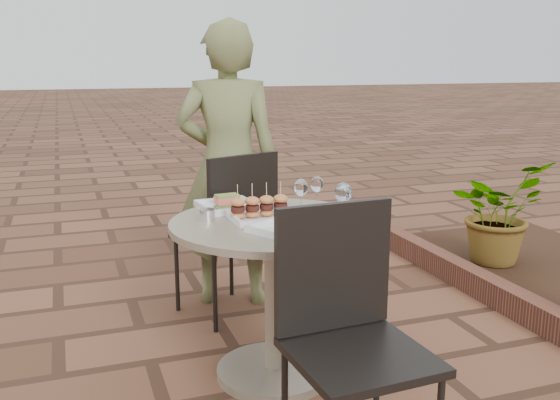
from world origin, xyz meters
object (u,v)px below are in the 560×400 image
object	(u,v)px
plate_tuna	(289,228)
chair_far	(232,222)
plate_salmon	(227,205)
chair_near	(347,318)
cafe_table	(274,275)
diner	(228,166)
plate_sliders	(259,211)

from	to	relation	value
plate_tuna	chair_far	bearing A→B (deg)	90.07
plate_salmon	plate_tuna	size ratio (longest dim) A/B	0.78
chair_far	chair_near	size ratio (longest dim) A/B	1.00
cafe_table	chair_far	size ratio (longest dim) A/B	0.97
diner	plate_sliders	xyz separation A→B (m)	(-0.10, -0.92, -0.05)
chair_near	plate_sliders	xyz separation A→B (m)	(-0.09, 0.71, 0.22)
chair_far	plate_sliders	size ratio (longest dim) A/B	3.53
cafe_table	plate_tuna	xyz separation A→B (m)	(0.00, -0.18, 0.26)
chair_far	plate_salmon	distance (m)	0.49
chair_far	diner	bearing A→B (deg)	-121.80
diner	chair_far	bearing A→B (deg)	97.89
cafe_table	plate_salmon	bearing A→B (deg)	115.62
diner	plate_tuna	world-z (taller)	diner
cafe_table	chair_near	bearing A→B (deg)	-86.82
chair_far	plate_sliders	distance (m)	0.70
cafe_table	plate_tuna	bearing A→B (deg)	-89.10
chair_far	plate_tuna	world-z (taller)	chair_far
chair_near	plate_sliders	world-z (taller)	chair_near
chair_near	diner	size ratio (longest dim) A/B	0.57
plate_sliders	cafe_table	bearing A→B (deg)	-39.72
chair_near	diner	distance (m)	1.65
diner	cafe_table	bearing A→B (deg)	105.67
diner	plate_tuna	size ratio (longest dim) A/B	4.65
plate_tuna	cafe_table	bearing A→B (deg)	90.90
diner	plate_salmon	bearing A→B (deg)	93.61
cafe_table	plate_sliders	distance (m)	0.29
cafe_table	plate_tuna	size ratio (longest dim) A/B	2.57
chair_near	plate_sliders	size ratio (longest dim) A/B	3.53
chair_near	chair_far	bearing A→B (deg)	88.14
plate_salmon	plate_tuna	distance (m)	0.48
chair_near	plate_sliders	distance (m)	0.75
cafe_table	plate_tuna	world-z (taller)	plate_tuna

